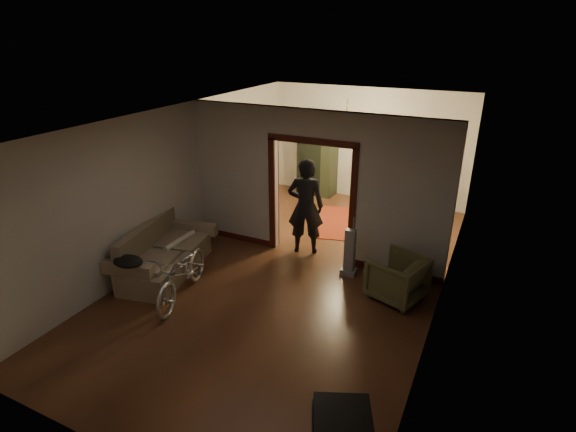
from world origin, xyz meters
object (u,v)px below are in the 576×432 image
Objects in this scene: sofa at (165,250)px; locker at (318,158)px; person at (306,207)px; bicycle at (182,273)px; desk at (397,198)px; armchair at (397,278)px.

locker is at bearing 69.43° from sofa.
locker is (-1.08, 3.24, 0.01)m from person.
sofa is 2.70m from person.
locker reaches higher than sofa.
bicycle is 0.89× the size of locker.
bicycle is 1.84× the size of desk.
sofa is 1.14× the size of bicycle.
desk is (1.16, 2.83, -0.60)m from person.
locker is at bearing -124.67° from armchair.
person is at bearing -95.21° from armchair.
person is 3.42m from locker.
person is 0.98× the size of locker.
bicycle is 5.68m from desk.
bicycle is (0.78, -0.51, -0.00)m from sofa.
sofa is 1.03× the size of person.
armchair is at bearing -48.74° from locker.
bicycle is 0.90× the size of person.
sofa reaches higher than desk.
person reaches higher than sofa.
person reaches higher than armchair.
person reaches higher than desk.
desk is (2.28, 5.20, -0.10)m from bicycle.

